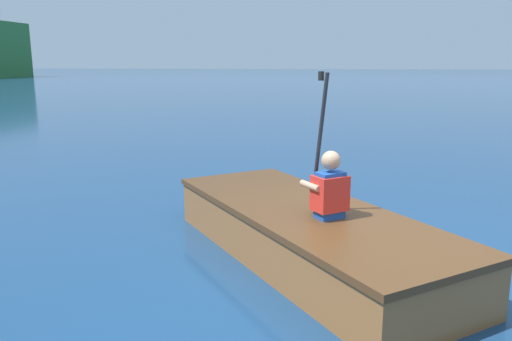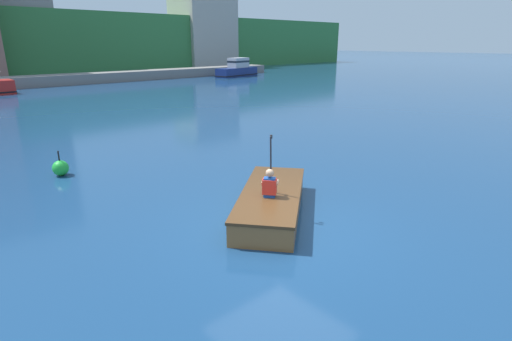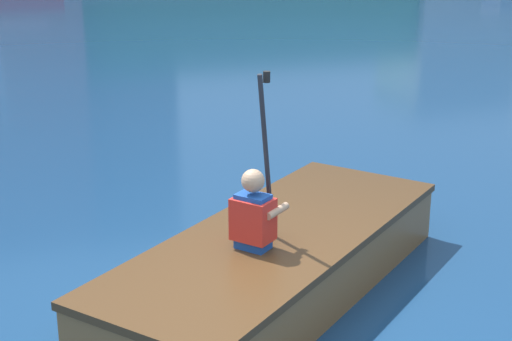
{
  "view_description": "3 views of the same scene",
  "coord_description": "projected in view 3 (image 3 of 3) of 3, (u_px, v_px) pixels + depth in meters",
  "views": [
    {
      "loc": [
        -4.17,
        0.44,
        1.87
      ],
      "look_at": [
        0.42,
        1.26,
        0.86
      ],
      "focal_mm": 35.0,
      "sensor_mm": 36.0,
      "label": 1
    },
    {
      "loc": [
        -5.31,
        -5.04,
        3.61
      ],
      "look_at": [
        0.42,
        1.26,
        0.86
      ],
      "focal_mm": 28.0,
      "sensor_mm": 36.0,
      "label": 2
    },
    {
      "loc": [
        -1.55,
        -4.47,
        2.86
      ],
      "look_at": [
        0.42,
        1.26,
        0.86
      ],
      "focal_mm": 55.0,
      "sensor_mm": 36.0,
      "label": 3
    }
  ],
  "objects": [
    {
      "name": "person_paddler",
      "position": [
        254.0,
        212.0,
        5.69
      ],
      "size": [
        0.46,
        0.46,
        1.29
      ],
      "color": "#1E4CA5",
      "rests_on": "rowboat_foreground"
    },
    {
      "name": "rowboat_foreground",
      "position": [
        280.0,
        257.0,
        6.16
      ],
      "size": [
        3.51,
        3.16,
        0.51
      ],
      "color": "#935B2D",
      "rests_on": "ground"
    }
  ]
}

